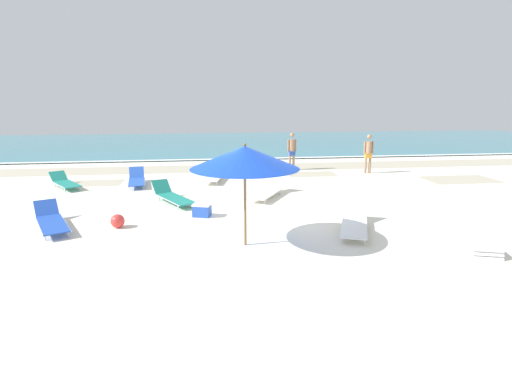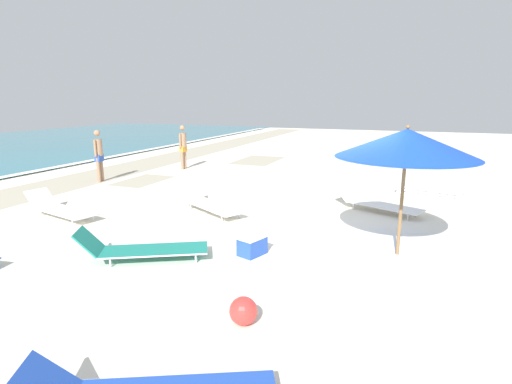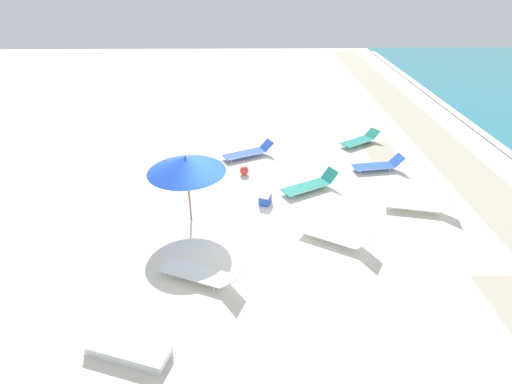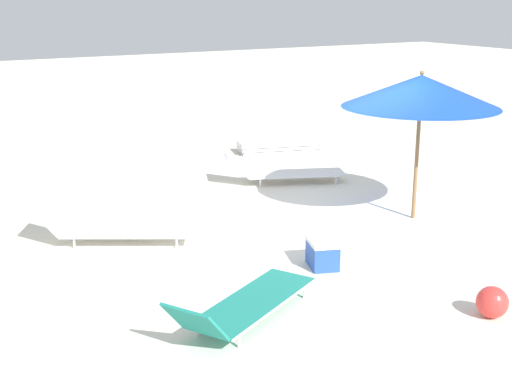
{
  "view_description": "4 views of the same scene",
  "coord_description": "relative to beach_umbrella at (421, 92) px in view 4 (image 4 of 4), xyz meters",
  "views": [
    {
      "loc": [
        -1.61,
        -10.06,
        3.26
      ],
      "look_at": [
        -0.16,
        0.82,
        0.72
      ],
      "focal_mm": 28.0,
      "sensor_mm": 36.0,
      "label": 1
    },
    {
      "loc": [
        -8.04,
        -1.51,
        2.77
      ],
      "look_at": [
        -0.07,
        1.61,
        0.78
      ],
      "focal_mm": 28.0,
      "sensor_mm": 36.0,
      "label": 2
    },
    {
      "loc": [
        10.25,
        0.55,
        7.42
      ],
      "look_at": [
        -0.79,
        0.72,
        0.98
      ],
      "focal_mm": 28.0,
      "sensor_mm": 36.0,
      "label": 3
    },
    {
      "loc": [
        -8.85,
        6.2,
        3.51
      ],
      "look_at": [
        -0.25,
        1.23,
        0.69
      ],
      "focal_mm": 50.0,
      "sensor_mm": 36.0,
      "label": 4
    }
  ],
  "objects": [
    {
      "name": "lounger_stack",
      "position": [
        5.19,
        -0.7,
        -1.9
      ],
      "size": [
        1.13,
        1.97,
        0.24
      ],
      "rotation": [
        0.0,
        0.0,
        -0.3
      ],
      "color": "white",
      "rests_on": "ground_plane"
    },
    {
      "name": "beach_umbrella",
      "position": [
        0.0,
        0.0,
        0.0
      ],
      "size": [
        2.43,
        2.43,
        2.34
      ],
      "color": "olive",
      "rests_on": "ground_plane"
    },
    {
      "name": "ground_plane",
      "position": [
        0.7,
        1.42,
        -2.1
      ],
      "size": [
        60.0,
        60.0,
        0.16
      ],
      "color": "silver"
    },
    {
      "name": "beach_ball",
      "position": [
        -3.17,
        1.71,
        -1.85
      ],
      "size": [
        0.36,
        0.36,
        0.36
      ],
      "color": "red",
      "rests_on": "ground_plane"
    },
    {
      "name": "sun_lounger_near_water_left",
      "position": [
        -1.93,
        4.18,
        -1.81
      ],
      "size": [
        1.59,
        2.23,
        0.59
      ],
      "rotation": [
        0.0,
        0.0,
        0.5
      ],
      "color": "#1E8475",
      "rests_on": "ground_plane"
    },
    {
      "name": "sun_lounger_mid_beach_pair_b",
      "position": [
        2.86,
        0.64,
        -1.81
      ],
      "size": [
        1.41,
        2.31,
        0.56
      ],
      "rotation": [
        0.0,
        0.0,
        -0.39
      ],
      "color": "white",
      "rests_on": "ground_plane"
    },
    {
      "name": "cooler_box",
      "position": [
        -0.99,
        2.47,
        -1.84
      ],
      "size": [
        0.59,
        0.5,
        0.37
      ],
      "rotation": [
        0.0,
        0.0,
        2.81
      ],
      "color": "blue",
      "rests_on": "ground_plane"
    },
    {
      "name": "sun_lounger_beside_umbrella",
      "position": [
        1.28,
        4.55,
        -1.81
      ],
      "size": [
        1.63,
        2.23,
        0.6
      ],
      "rotation": [
        0.0,
        0.0,
        -0.52
      ],
      "color": "white",
      "rests_on": "ground_plane"
    }
  ]
}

